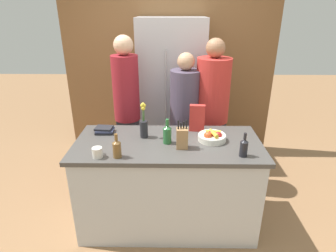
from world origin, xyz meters
TOP-DOWN VIEW (x-y plane):
  - ground_plane at (0.00, 0.00)m, footprint 14.00×14.00m
  - kitchen_island at (0.00, 0.00)m, footprint 1.74×0.79m
  - back_wall_wood at (0.00, 1.66)m, footprint 2.94×0.12m
  - refrigerator at (0.03, 1.30)m, footprint 0.85×0.63m
  - fruit_bowl at (0.41, 0.04)m, footprint 0.26×0.26m
  - knife_block at (0.13, -0.11)m, footprint 0.10×0.09m
  - flower_vase at (-0.23, 0.11)m, footprint 0.08×0.08m
  - cereal_box at (0.29, 0.27)m, footprint 0.16×0.08m
  - coffee_mug at (-0.58, -0.30)m, footprint 0.08×0.12m
  - book_stack at (-0.64, 0.20)m, footprint 0.19×0.15m
  - bottle_oil at (-0.01, -0.02)m, footprint 0.08×0.08m
  - bottle_vinegar at (0.64, -0.26)m, footprint 0.07×0.07m
  - bottle_wine at (-0.42, -0.29)m, footprint 0.07×0.07m
  - person_at_sink at (-0.48, 0.69)m, footprint 0.30×0.30m
  - person_in_blue at (0.18, 0.69)m, footprint 0.34×0.34m
  - person_in_red_tee at (0.49, 0.70)m, footprint 0.38×0.38m

SIDE VIEW (x-z plane):
  - ground_plane at x=0.00m, z-range 0.00..0.00m
  - kitchen_island at x=0.00m, z-range 0.00..0.91m
  - person_in_blue at x=0.18m, z-range 0.10..1.73m
  - book_stack at x=-0.64m, z-range 0.91..0.97m
  - fruit_bowl at x=0.41m, z-range 0.90..1.00m
  - coffee_mug at x=-0.58m, z-range 0.91..1.00m
  - refrigerator at x=0.03m, z-range 0.00..1.96m
  - bottle_wine at x=-0.42m, z-range 0.89..1.10m
  - bottle_vinegar at x=0.64m, z-range 0.89..1.10m
  - person_in_red_tee at x=0.49m, z-range 0.11..1.89m
  - bottle_oil at x=-0.01m, z-range 0.89..1.12m
  - knife_block at x=0.13m, z-range 0.87..1.14m
  - flower_vase at x=-0.23m, z-range 0.86..1.21m
  - person_at_sink at x=-0.48m, z-range 0.13..1.94m
  - cereal_box at x=0.29m, z-range 0.91..1.18m
  - back_wall_wood at x=0.00m, z-range 0.00..2.60m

